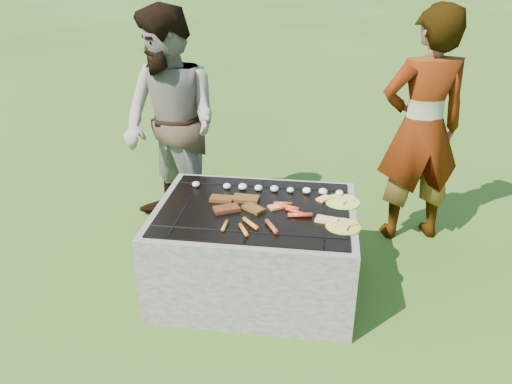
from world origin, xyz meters
TOP-DOWN VIEW (x-y plane):
  - lawn at (0.00, 0.00)m, footprint 60.00×60.00m
  - fire_pit at (0.00, 0.00)m, footprint 1.30×1.00m
  - mushrooms at (0.08, 0.26)m, footprint 1.05×0.06m
  - pork_slabs at (-0.12, 0.02)m, footprint 0.39×0.29m
  - sausages at (0.13, -0.15)m, footprint 0.53×0.46m
  - bread_on_grate at (0.37, -0.01)m, footprint 0.46×0.41m
  - plate_far at (0.56, 0.16)m, footprint 0.30×0.30m
  - plate_near at (0.56, -0.17)m, footprint 0.21×0.21m
  - cook at (1.14, 0.88)m, footprint 0.75×0.58m
  - bystander at (-0.76, 0.74)m, footprint 1.10×1.04m

SIDE VIEW (x-z plane):
  - lawn at x=0.00m, z-range 0.00..0.00m
  - fire_pit at x=0.00m, z-range -0.03..0.59m
  - plate_far at x=0.56m, z-range 0.60..0.62m
  - plate_near at x=0.56m, z-range 0.60..0.63m
  - bread_on_grate at x=0.37m, z-range 0.61..0.63m
  - pork_slabs at x=-0.12m, z-range 0.61..0.64m
  - sausages at x=0.13m, z-range 0.61..0.64m
  - mushrooms at x=0.08m, z-range 0.61..0.65m
  - bystander at x=-0.76m, z-range 0.00..1.79m
  - cook at x=1.14m, z-range 0.00..1.81m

